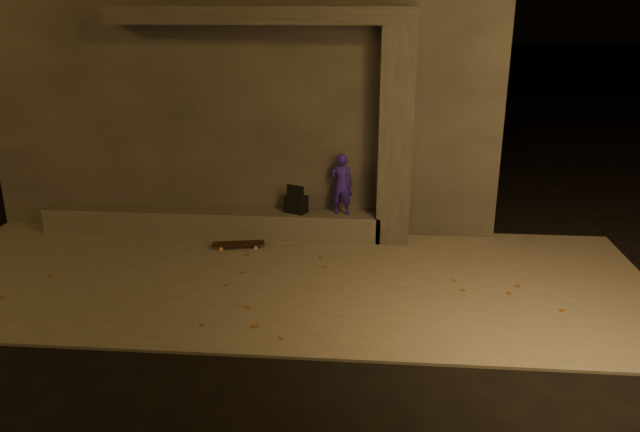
# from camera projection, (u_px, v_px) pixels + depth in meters

# --- Properties ---
(ground) EXTENTS (120.00, 120.00, 0.00)m
(ground) POSITION_uv_depth(u_px,v_px,m) (257.00, 349.00, 7.55)
(ground) COLOR black
(ground) RESTS_ON ground
(sidewalk) EXTENTS (11.00, 4.40, 0.04)m
(sidewalk) POSITION_uv_depth(u_px,v_px,m) (281.00, 278.00, 9.42)
(sidewalk) COLOR #67635B
(sidewalk) RESTS_ON ground
(building) EXTENTS (9.00, 5.10, 5.22)m
(building) POSITION_uv_depth(u_px,v_px,m) (262.00, 72.00, 12.90)
(building) COLOR #33312F
(building) RESTS_ON ground
(ledge) EXTENTS (6.00, 0.55, 0.45)m
(ledge) POSITION_uv_depth(u_px,v_px,m) (211.00, 222.00, 11.12)
(ledge) COLOR #504D49
(ledge) RESTS_ON sidewalk
(column) EXTENTS (0.55, 0.55, 3.60)m
(column) POSITION_uv_depth(u_px,v_px,m) (395.00, 138.00, 10.34)
(column) COLOR #33312F
(column) RESTS_ON sidewalk
(canopy) EXTENTS (5.00, 0.70, 0.28)m
(canopy) POSITION_uv_depth(u_px,v_px,m) (261.00, 15.00, 9.94)
(canopy) COLOR #33312F
(canopy) RESTS_ON column
(skateboarder) EXTENTS (0.42, 0.31, 1.07)m
(skateboarder) POSITION_uv_depth(u_px,v_px,m) (342.00, 184.00, 10.68)
(skateboarder) COLOR #291695
(skateboarder) RESTS_ON ledge
(backpack) EXTENTS (0.43, 0.37, 0.51)m
(backpack) POSITION_uv_depth(u_px,v_px,m) (296.00, 203.00, 10.86)
(backpack) COLOR black
(backpack) RESTS_ON ledge
(skateboard) EXTENTS (0.89, 0.38, 0.10)m
(skateboard) POSITION_uv_depth(u_px,v_px,m) (239.00, 244.00, 10.50)
(skateboard) COLOR black
(skateboard) RESTS_ON sidewalk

